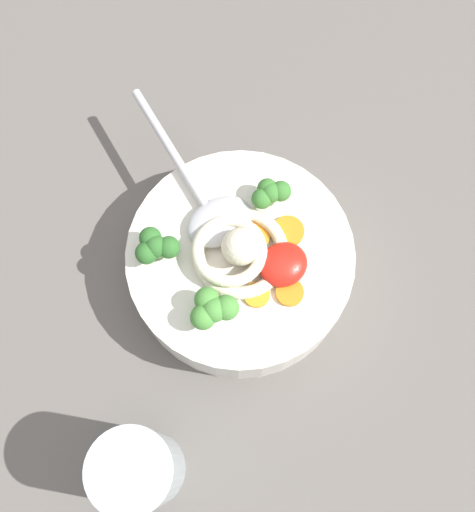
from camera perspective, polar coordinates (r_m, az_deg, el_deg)
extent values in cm
cube|color=#5B5651|center=(63.36, -1.39, 0.46)|extent=(107.26, 107.26, 3.43)
cylinder|color=silver|center=(58.13, 0.00, -0.86)|extent=(20.15, 20.15, 5.66)
cylinder|color=olive|center=(57.91, 0.00, -0.79)|extent=(17.73, 17.73, 5.21)
torus|color=beige|center=(54.88, -0.03, 0.17)|extent=(8.40, 8.40, 1.16)
torus|color=beige|center=(54.00, -0.72, 0.49)|extent=(9.00, 9.00, 1.04)
sphere|color=beige|center=(53.44, -0.03, 0.67)|extent=(3.26, 3.26, 3.26)
ellipsoid|color=#B7B7BC|center=(55.72, -1.83, 3.23)|extent=(6.20, 4.67, 1.60)
cylinder|color=#B7B7BC|center=(58.60, -5.52, 9.14)|extent=(1.49, 15.02, 0.80)
ellipsoid|color=red|center=(54.32, 4.09, -0.76)|extent=(4.32, 3.88, 1.94)
cylinder|color=#7A9E60|center=(55.41, -7.11, 0.36)|extent=(0.99, 0.99, 1.06)
sphere|color=#2D6628|center=(54.00, -7.30, 0.85)|extent=(1.94, 1.94, 1.94)
sphere|color=#2D6628|center=(54.11, -8.16, 0.26)|extent=(1.94, 1.94, 1.94)
sphere|color=#2D6628|center=(54.04, -6.30, 1.01)|extent=(1.94, 1.94, 1.94)
sphere|color=#2D6628|center=(54.47, -7.80, 1.62)|extent=(1.94, 1.94, 1.94)
cylinder|color=#7A9E60|center=(53.51, -2.07, -5.22)|extent=(1.08, 1.08, 1.16)
sphere|color=#478938|center=(51.91, -2.13, -4.83)|extent=(2.12, 2.12, 2.12)
sphere|color=#478938|center=(52.01, -3.12, -5.49)|extent=(2.12, 2.12, 2.12)
sphere|color=#478938|center=(52.02, -1.00, -4.64)|extent=(2.12, 2.12, 2.12)
sphere|color=#478938|center=(52.29, -2.75, -3.91)|extent=(2.12, 2.12, 2.12)
cylinder|color=#7A9E60|center=(56.83, 2.92, 5.11)|extent=(0.94, 0.94, 1.00)
sphere|color=#38752D|center=(55.53, 2.99, 5.68)|extent=(1.84, 1.84, 1.84)
sphere|color=#38752D|center=(55.45, 2.19, 5.14)|extent=(1.84, 1.84, 1.84)
sphere|color=#38752D|center=(55.73, 3.90, 5.81)|extent=(1.84, 1.84, 1.84)
sphere|color=#38752D|center=(55.94, 2.46, 6.36)|extent=(1.84, 1.84, 1.84)
cylinder|color=orange|center=(54.28, 1.73, -3.48)|extent=(2.25, 2.25, 0.40)
cylinder|color=orange|center=(56.11, 4.54, 2.22)|extent=(2.85, 2.85, 0.45)
cylinder|color=orange|center=(54.44, 4.69, -3.28)|extent=(2.41, 2.41, 0.49)
cylinder|color=orange|center=(55.81, 1.57, 1.75)|extent=(2.64, 2.64, 0.42)
cylinder|color=silver|center=(53.42, -8.76, -18.40)|extent=(6.42, 6.42, 11.12)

